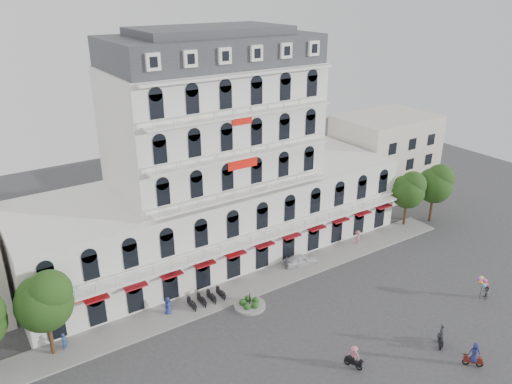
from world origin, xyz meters
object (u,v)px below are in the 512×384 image
object	(u,v)px
rider_northeast	(441,335)
balloon_vendor	(485,288)
parked_car	(300,260)
rider_center	(354,356)
rider_east	(474,355)

from	to	relation	value
rider_northeast	balloon_vendor	bearing A→B (deg)	150.94
parked_car	balloon_vendor	size ratio (longest dim) A/B	1.56
rider_center	balloon_vendor	size ratio (longest dim) A/B	0.88
rider_center	rider_northeast	bearing A→B (deg)	54.49
rider_east	rider_northeast	size ratio (longest dim) A/B	1.00
rider_northeast	balloon_vendor	world-z (taller)	balloon_vendor
parked_car	rider_center	distance (m)	16.78
rider_northeast	rider_center	world-z (taller)	rider_northeast
rider_east	rider_northeast	xyz separation A→B (m)	(-0.19, 3.16, -0.02)
rider_east	rider_northeast	bearing A→B (deg)	-39.58
parked_car	rider_east	world-z (taller)	rider_east
rider_east	rider_center	xyz separation A→B (m)	(-8.55, 5.42, -0.03)
parked_car	rider_center	bearing A→B (deg)	168.89
rider_east	parked_car	bearing A→B (deg)	-37.51
rider_east	rider_center	bearing A→B (deg)	14.51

